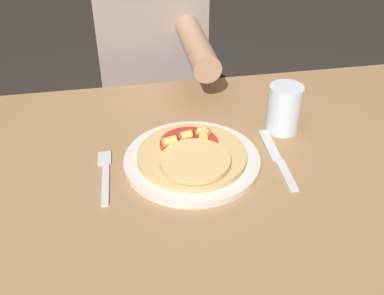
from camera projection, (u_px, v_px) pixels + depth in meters
The scene contains 7 objects.
dining_table at pixel (209, 204), 1.01m from camera, with size 1.27×0.80×0.73m.
plate at pixel (192, 160), 0.95m from camera, with size 0.29×0.29×0.01m.
pizza at pixel (192, 155), 0.94m from camera, with size 0.23×0.23×0.04m.
fork at pixel (105, 173), 0.93m from camera, with size 0.03×0.18×0.00m.
knife at pixel (278, 159), 0.96m from camera, with size 0.03×0.22×0.00m.
drinking_glass at pixel (284, 108), 1.03m from camera, with size 0.08×0.08×0.11m.
person_diner at pixel (153, 67), 1.49m from camera, with size 0.33×0.52×1.15m.
Camera 1 is at (-0.17, -0.73, 1.31)m, focal length 42.00 mm.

